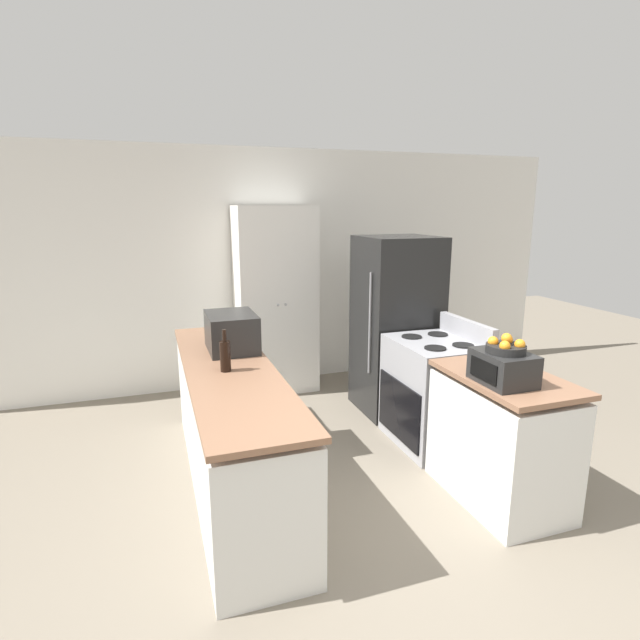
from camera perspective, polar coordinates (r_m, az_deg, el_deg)
name	(u,v)px	position (r m, az deg, el deg)	size (l,w,h in m)	color
ground_plane	(433,583)	(3.10, 12.83, -27.25)	(14.00, 14.00, 0.00)	slate
wall_back	(275,269)	(5.65, -5.22, 5.85)	(7.00, 0.06, 2.60)	white
counter_left	(232,429)	(3.70, -10.03, -12.12)	(0.60, 2.49, 0.89)	silver
counter_right	(501,440)	(3.71, 19.94, -12.73)	(0.60, 0.95, 0.89)	silver
pantry_cabinet	(276,300)	(5.39, -5.09, 2.25)	(0.83, 0.53, 1.99)	white
stove	(434,392)	(4.37, 12.88, -7.97)	(0.66, 0.78, 1.05)	#9E9EA3
refrigerator	(396,325)	(4.91, 8.67, -0.58)	(0.73, 0.70, 1.71)	black
microwave	(232,332)	(3.91, -10.05, -1.34)	(0.37, 0.49, 0.29)	black
wine_bottle	(225,355)	(3.42, -10.77, -3.98)	(0.07, 0.07, 0.29)	black
toaster_oven	(503,368)	(3.34, 20.19, -5.15)	(0.30, 0.36, 0.20)	black
fruit_bowl	(506,347)	(3.30, 20.49, -2.86)	(0.24, 0.24, 0.12)	black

